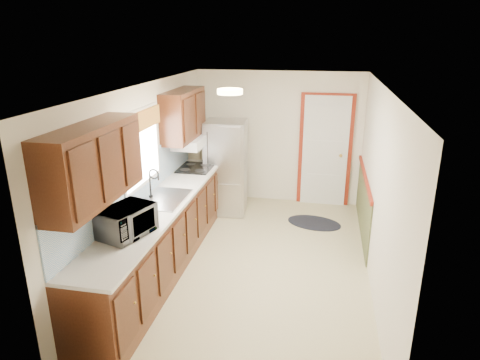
% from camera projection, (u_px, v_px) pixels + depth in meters
% --- Properties ---
extents(room_shell, '(3.20, 5.20, 2.52)m').
position_uv_depth(room_shell, '(257.00, 181.00, 5.49)').
color(room_shell, '#C3BA8A').
rests_on(room_shell, ground).
extents(kitchen_run, '(0.63, 4.00, 2.20)m').
position_uv_depth(kitchen_run, '(159.00, 211.00, 5.58)').
color(kitchen_run, '#3D1B0E').
rests_on(kitchen_run, ground).
extents(back_wall_trim, '(1.12, 2.30, 2.08)m').
position_uv_depth(back_wall_trim, '(333.00, 162.00, 7.46)').
color(back_wall_trim, maroon).
rests_on(back_wall_trim, ground).
extents(ceiling_fixture, '(0.30, 0.30, 0.06)m').
position_uv_depth(ceiling_fixture, '(230.00, 92.00, 4.99)').
color(ceiling_fixture, '#FFD88C').
rests_on(ceiling_fixture, room_shell).
extents(microwave, '(0.48, 0.65, 0.39)m').
position_uv_depth(microwave, '(126.00, 218.00, 4.55)').
color(microwave, white).
rests_on(microwave, kitchen_run).
extents(refrigerator, '(0.73, 0.71, 1.63)m').
position_uv_depth(refrigerator, '(226.00, 167.00, 7.39)').
color(refrigerator, '#B7B7BC').
rests_on(refrigerator, ground).
extents(rug, '(1.01, 0.78, 0.01)m').
position_uv_depth(rug, '(314.00, 223.00, 7.15)').
color(rug, black).
rests_on(rug, ground).
extents(cooktop, '(0.52, 0.62, 0.02)m').
position_uv_depth(cooktop, '(196.00, 168.00, 6.90)').
color(cooktop, black).
rests_on(cooktop, kitchen_run).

